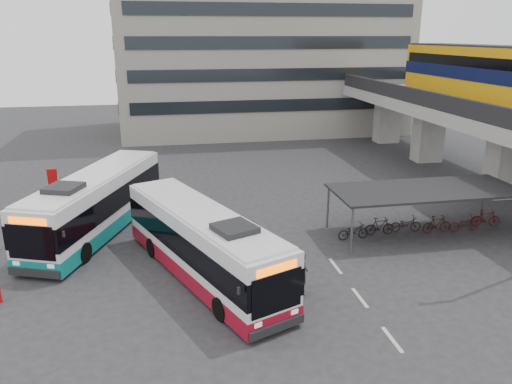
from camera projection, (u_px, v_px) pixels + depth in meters
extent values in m
plane|color=#28282B|center=(284.00, 271.00, 22.92)|extent=(120.00, 120.00, 0.00)
cube|color=gray|center=(506.00, 163.00, 32.76)|extent=(2.20, 1.60, 4.60)
cube|color=gray|center=(428.00, 134.00, 42.12)|extent=(2.20, 1.60, 4.60)
cube|color=gray|center=(387.00, 119.00, 49.61)|extent=(2.20, 1.60, 4.60)
cube|color=gray|center=(475.00, 112.00, 35.67)|extent=(8.00, 32.00, 0.90)
cube|color=black|center=(429.00, 99.00, 34.70)|extent=(0.35, 32.00, 1.10)
cube|color=orange|center=(497.00, 78.00, 33.17)|extent=(2.90, 20.00, 3.90)
cube|color=#090F34|center=(497.00, 75.00, 33.11)|extent=(2.98, 20.02, 0.90)
cube|color=black|center=(499.00, 62.00, 32.86)|extent=(2.96, 19.20, 0.70)
cube|color=black|center=(501.00, 47.00, 32.58)|extent=(2.70, 19.60, 0.25)
cylinder|color=#595B60|center=(328.00, 207.00, 27.71)|extent=(0.12, 0.12, 2.40)
cylinder|color=#595B60|center=(483.00, 197.00, 29.43)|extent=(0.12, 0.12, 2.40)
cylinder|color=#595B60|center=(352.00, 231.00, 24.34)|extent=(0.12, 0.12, 2.40)
cube|color=black|center=(426.00, 190.00, 26.50)|extent=(10.00, 4.00, 0.12)
imported|color=black|center=(353.00, 231.00, 26.40)|extent=(1.71, 0.60, 0.90)
imported|color=black|center=(381.00, 228.00, 26.67)|extent=(1.66, 0.47, 1.00)
imported|color=black|center=(409.00, 226.00, 26.97)|extent=(1.72, 0.60, 0.90)
imported|color=black|center=(436.00, 224.00, 27.24)|extent=(1.66, 0.47, 1.00)
imported|color=#350C0F|center=(462.00, 222.00, 27.54)|extent=(1.71, 0.60, 0.90)
imported|color=#3F0C0F|center=(488.00, 220.00, 27.82)|extent=(1.66, 0.47, 1.00)
cube|color=gray|center=(260.00, 14.00, 53.92)|extent=(30.00, 15.00, 25.00)
cube|color=beige|center=(392.00, 339.00, 17.75)|extent=(0.15, 1.60, 0.01)
cube|color=beige|center=(360.00, 298.00, 20.56)|extent=(0.15, 1.60, 0.01)
cube|color=beige|center=(335.00, 266.00, 23.36)|extent=(0.15, 1.60, 0.01)
cube|color=white|center=(202.00, 240.00, 21.94)|extent=(6.52, 11.37, 2.59)
cube|color=maroon|center=(203.00, 265.00, 22.30)|extent=(6.57, 11.42, 0.71)
cube|color=black|center=(202.00, 238.00, 21.90)|extent=(6.58, 11.41, 1.08)
cube|color=#EA5500|center=(277.00, 269.00, 17.14)|extent=(1.59, 0.71, 0.28)
cube|color=black|center=(235.00, 229.00, 19.23)|extent=(1.91, 1.94, 0.26)
cylinder|color=black|center=(221.00, 309.00, 18.84)|extent=(0.62, 0.98, 0.94)
cylinder|color=black|center=(194.00, 238.00, 25.43)|extent=(0.62, 0.98, 0.94)
cube|color=white|center=(97.00, 200.00, 26.99)|extent=(6.63, 11.96, 2.72)
cube|color=#0D7570|center=(99.00, 222.00, 27.37)|extent=(6.68, 12.01, 0.74)
cube|color=black|center=(96.00, 198.00, 26.96)|extent=(6.69, 12.00, 1.14)
cube|color=#EA5500|center=(27.00, 221.00, 21.13)|extent=(1.67, 0.71, 0.30)
cube|color=black|center=(64.00, 188.00, 23.74)|extent=(1.98, 2.02, 0.28)
cylinder|color=black|center=(39.00, 249.00, 24.03)|extent=(0.63, 1.03, 0.99)
cylinder|color=black|center=(143.00, 205.00, 30.30)|extent=(0.63, 1.03, 0.99)
imported|color=black|center=(302.00, 273.00, 20.61)|extent=(0.54, 0.74, 1.87)
cube|color=#AA0B0A|center=(54.00, 191.00, 29.92)|extent=(0.55, 0.18, 2.76)
cube|color=white|center=(53.00, 180.00, 29.70)|extent=(0.60, 0.05, 0.55)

